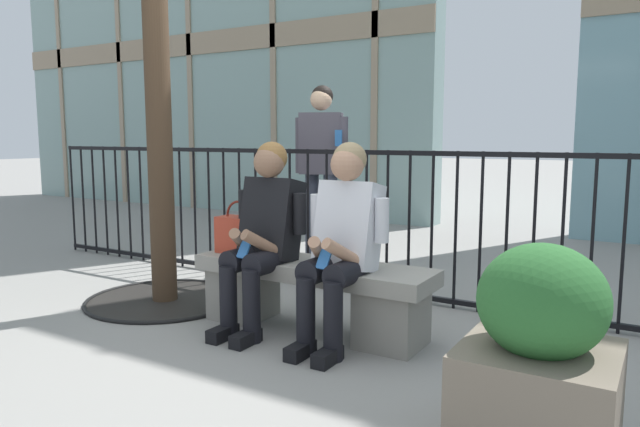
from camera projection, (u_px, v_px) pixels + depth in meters
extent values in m
plane|color=gray|center=(312.00, 330.00, 3.79)|extent=(60.00, 60.00, 0.00)
cube|color=gray|center=(312.00, 269.00, 3.74)|extent=(1.60, 0.44, 0.10)
cube|color=gray|center=(243.00, 292.00, 4.06)|extent=(0.36, 0.37, 0.35)
cube|color=gray|center=(392.00, 317.00, 3.48)|extent=(0.36, 0.37, 0.35)
cylinder|color=black|center=(248.00, 257.00, 3.77)|extent=(0.15, 0.40, 0.15)
cylinder|color=black|center=(228.00, 302.00, 3.63)|extent=(0.11, 0.11, 0.45)
cube|color=black|center=(223.00, 333.00, 3.61)|extent=(0.09, 0.22, 0.08)
cylinder|color=black|center=(270.00, 261.00, 3.68)|extent=(0.15, 0.40, 0.15)
cylinder|color=black|center=(251.00, 306.00, 3.54)|extent=(0.11, 0.11, 0.45)
cube|color=black|center=(246.00, 338.00, 3.52)|extent=(0.09, 0.22, 0.08)
cube|color=black|center=(272.00, 219.00, 3.81)|extent=(0.36, 0.30, 0.55)
cylinder|color=black|center=(245.00, 209.00, 3.92)|extent=(0.08, 0.08, 0.26)
cylinder|color=#8E664C|center=(241.00, 241.00, 3.68)|extent=(0.16, 0.28, 0.20)
cylinder|color=black|center=(300.00, 214.00, 3.69)|extent=(0.08, 0.08, 0.26)
cylinder|color=#8E664C|center=(261.00, 244.00, 3.60)|extent=(0.16, 0.28, 0.20)
cube|color=#2D6BB7|center=(245.00, 247.00, 3.59)|extent=(0.07, 0.10, 0.13)
sphere|color=#8E664C|center=(269.00, 162.00, 3.75)|extent=(0.20, 0.20, 0.20)
sphere|color=olive|center=(272.00, 157.00, 3.77)|extent=(0.20, 0.20, 0.20)
cylinder|color=black|center=(324.00, 268.00, 3.48)|extent=(0.15, 0.40, 0.15)
cylinder|color=black|center=(306.00, 316.00, 3.34)|extent=(0.11, 0.11, 0.45)
cube|color=black|center=(300.00, 351.00, 3.32)|extent=(0.09, 0.22, 0.08)
cylinder|color=black|center=(350.00, 271.00, 3.39)|extent=(0.15, 0.40, 0.15)
cylinder|color=black|center=(333.00, 321.00, 3.25)|extent=(0.11, 0.11, 0.45)
cube|color=black|center=(328.00, 357.00, 3.22)|extent=(0.09, 0.22, 0.08)
cube|color=silver|center=(348.00, 226.00, 3.52)|extent=(0.36, 0.30, 0.55)
cylinder|color=silver|center=(317.00, 215.00, 3.63)|extent=(0.08, 0.08, 0.26)
cylinder|color=tan|center=(318.00, 250.00, 3.39)|extent=(0.16, 0.28, 0.20)
cylinder|color=silver|center=(382.00, 220.00, 3.40)|extent=(0.08, 0.08, 0.26)
cylinder|color=tan|center=(342.00, 253.00, 3.31)|extent=(0.16, 0.28, 0.20)
cube|color=#2D6BB7|center=(325.00, 257.00, 3.30)|extent=(0.07, 0.10, 0.13)
sphere|color=tan|center=(347.00, 164.00, 3.46)|extent=(0.20, 0.20, 0.20)
sphere|color=#997F59|center=(350.00, 159.00, 3.48)|extent=(0.20, 0.20, 0.20)
cube|color=#B23823|center=(239.00, 235.00, 4.01)|extent=(0.31, 0.16, 0.25)
torus|color=maroon|center=(239.00, 216.00, 3.99)|extent=(0.22, 0.02, 0.22)
cylinder|color=#383D4C|center=(312.00, 221.00, 5.55)|extent=(0.13, 0.13, 0.90)
cube|color=black|center=(310.00, 265.00, 5.57)|extent=(0.09, 0.22, 0.06)
cylinder|color=#383D4C|center=(330.00, 222.00, 5.45)|extent=(0.13, 0.13, 0.90)
cube|color=black|center=(328.00, 267.00, 5.47)|extent=(0.09, 0.22, 0.06)
cube|color=#4C4751|center=(321.00, 143.00, 5.41)|extent=(0.43, 0.34, 0.56)
cylinder|color=#4C4751|center=(300.00, 145.00, 5.53)|extent=(0.08, 0.08, 0.52)
cylinder|color=#4C4751|center=(343.00, 146.00, 5.29)|extent=(0.08, 0.08, 0.52)
sphere|color=#DBAD89|center=(321.00, 99.00, 5.35)|extent=(0.20, 0.20, 0.20)
sphere|color=black|center=(322.00, 96.00, 5.37)|extent=(0.20, 0.20, 0.20)
cube|color=#2D6BB7|center=(338.00, 138.00, 5.19)|extent=(0.07, 0.01, 0.14)
cylinder|color=black|center=(73.00, 198.00, 6.40)|extent=(0.02, 0.02, 1.14)
cylinder|color=black|center=(83.00, 199.00, 6.31)|extent=(0.02, 0.02, 1.14)
cylinder|color=black|center=(94.00, 200.00, 6.22)|extent=(0.02, 0.02, 1.14)
cylinder|color=black|center=(105.00, 201.00, 6.13)|extent=(0.02, 0.02, 1.14)
cylinder|color=black|center=(117.00, 202.00, 6.04)|extent=(0.02, 0.02, 1.14)
cylinder|color=black|center=(129.00, 203.00, 5.95)|extent=(0.02, 0.02, 1.14)
cylinder|color=black|center=(141.00, 204.00, 5.85)|extent=(0.02, 0.02, 1.14)
cylinder|color=black|center=(154.00, 205.00, 5.76)|extent=(0.02, 0.02, 1.14)
cylinder|color=black|center=(167.00, 206.00, 5.67)|extent=(0.02, 0.02, 1.14)
cylinder|color=black|center=(181.00, 208.00, 5.58)|extent=(0.02, 0.02, 1.14)
cylinder|color=black|center=(195.00, 209.00, 5.49)|extent=(0.02, 0.02, 1.14)
cylinder|color=black|center=(209.00, 210.00, 5.39)|extent=(0.02, 0.02, 1.14)
cylinder|color=black|center=(224.00, 211.00, 5.30)|extent=(0.02, 0.02, 1.14)
cylinder|color=black|center=(240.00, 213.00, 5.21)|extent=(0.02, 0.02, 1.14)
cylinder|color=black|center=(256.00, 214.00, 5.12)|extent=(0.02, 0.02, 1.14)
cylinder|color=black|center=(273.00, 215.00, 5.03)|extent=(0.02, 0.02, 1.14)
cylinder|color=black|center=(290.00, 217.00, 4.94)|extent=(0.02, 0.02, 1.14)
cylinder|color=black|center=(308.00, 218.00, 4.84)|extent=(0.02, 0.02, 1.14)
cylinder|color=black|center=(327.00, 220.00, 4.75)|extent=(0.02, 0.02, 1.14)
cylinder|color=black|center=(346.00, 222.00, 4.66)|extent=(0.02, 0.02, 1.14)
cylinder|color=black|center=(366.00, 223.00, 4.57)|extent=(0.02, 0.02, 1.14)
cylinder|color=black|center=(387.00, 225.00, 4.48)|extent=(0.02, 0.02, 1.14)
cylinder|color=black|center=(409.00, 227.00, 4.38)|extent=(0.02, 0.02, 1.14)
cylinder|color=black|center=(432.00, 229.00, 4.29)|extent=(0.02, 0.02, 1.14)
cylinder|color=black|center=(456.00, 231.00, 4.20)|extent=(0.02, 0.02, 1.14)
cylinder|color=black|center=(480.00, 233.00, 4.11)|extent=(0.02, 0.02, 1.14)
cylinder|color=black|center=(506.00, 235.00, 4.02)|extent=(0.02, 0.02, 1.14)
cylinder|color=black|center=(534.00, 238.00, 3.93)|extent=(0.02, 0.02, 1.14)
cylinder|color=black|center=(562.00, 240.00, 3.83)|extent=(0.02, 0.02, 1.14)
cylinder|color=black|center=(592.00, 242.00, 3.74)|extent=(0.02, 0.02, 1.14)
cylinder|color=black|center=(624.00, 245.00, 3.65)|extent=(0.02, 0.02, 1.14)
cube|color=black|center=(376.00, 290.00, 4.59)|extent=(7.35, 0.04, 0.04)
cube|color=black|center=(377.00, 152.00, 4.45)|extent=(7.35, 0.04, 0.04)
cylinder|color=black|center=(166.00, 300.00, 4.47)|extent=(1.16, 1.16, 0.01)
torus|color=black|center=(166.00, 299.00, 4.47)|extent=(1.19, 1.19, 0.03)
cylinder|color=#423021|center=(158.00, 73.00, 4.25)|extent=(0.19, 0.19, 3.40)
cube|color=#726656|center=(537.00, 404.00, 2.25)|extent=(0.57, 0.57, 0.45)
ellipsoid|color=#28602B|center=(542.00, 301.00, 2.19)|extent=(0.48, 0.48, 0.44)
cube|color=gray|center=(189.00, 45.00, 9.97)|extent=(8.77, 0.04, 0.36)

